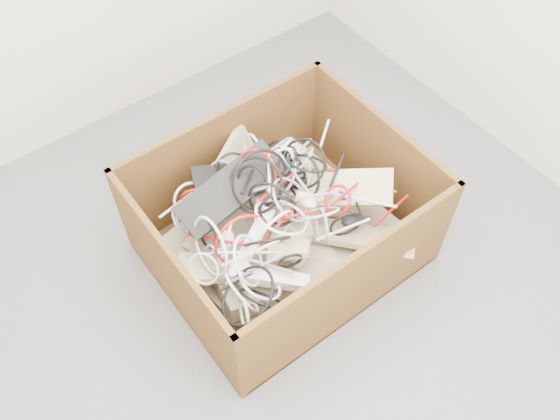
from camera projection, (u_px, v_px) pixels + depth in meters
ground at (282, 308)px, 2.56m from camera, size 3.00×3.00×0.00m
room_shell at (284, 87)px, 1.55m from camera, size 3.04×3.04×2.50m
cardboard_box at (280, 236)px, 2.61m from camera, size 1.08×0.90×0.54m
keyboard_pile at (280, 212)px, 2.50m from camera, size 0.99×0.93×0.42m
mice_scatter at (283, 208)px, 2.43m from camera, size 0.63×0.54×0.19m
power_strip_left at (253, 242)px, 2.32m from camera, size 0.29×0.19×0.12m
power_strip_right at (269, 278)px, 2.28m from camera, size 0.28×0.25×0.10m
vga_plug at (344, 197)px, 2.48m from camera, size 0.06×0.06×0.03m
cable_tangle at (265, 207)px, 2.36m from camera, size 0.98×0.83×0.45m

